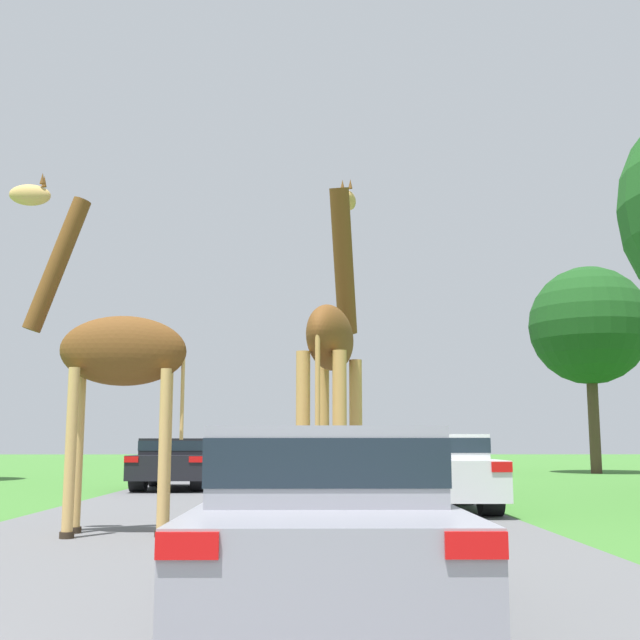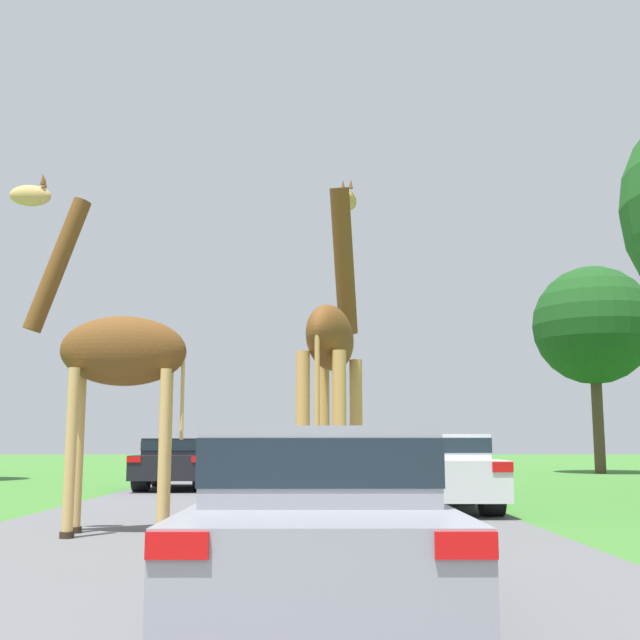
{
  "view_description": "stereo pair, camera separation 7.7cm",
  "coord_description": "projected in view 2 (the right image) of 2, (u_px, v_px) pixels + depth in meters",
  "views": [
    {
      "loc": [
        0.72,
        -0.93,
        1.23
      ],
      "look_at": [
        0.88,
        10.5,
        2.97
      ],
      "focal_mm": 45.0,
      "sensor_mm": 36.0,
      "label": 1
    },
    {
      "loc": [
        0.8,
        -0.93,
        1.23
      ],
      "look_at": [
        0.88,
        10.5,
        2.97
      ],
      "focal_mm": 45.0,
      "sensor_mm": 36.0,
      "label": 2
    }
  ],
  "objects": [
    {
      "name": "car_lead_maroon",
      "position": [
        319.0,
        514.0,
        5.85
      ],
      "size": [
        1.72,
        3.96,
        1.33
      ],
      "color": "gray",
      "rests_on": "ground"
    },
    {
      "name": "car_queue_right",
      "position": [
        325.0,
        457.0,
        26.4
      ],
      "size": [
        1.92,
        4.14,
        1.37
      ],
      "color": "#561914",
      "rests_on": "ground"
    },
    {
      "name": "giraffe_near_road",
      "position": [
        333.0,
        348.0,
        11.67
      ],
      "size": [
        1.03,
        2.75,
        5.53
      ],
      "rotation": [
        0.0,
        0.0,
        -0.23
      ],
      "color": "tan",
      "rests_on": "ground"
    },
    {
      "name": "giraffe_companion",
      "position": [
        116.0,
        353.0,
        11.02
      ],
      "size": [
        2.53,
        0.94,
        4.94
      ],
      "rotation": [
        0.0,
        0.0,
        1.7
      ],
      "color": "tan",
      "rests_on": "ground"
    },
    {
      "name": "car_far_ahead",
      "position": [
        180.0,
        461.0,
        21.32
      ],
      "size": [
        1.9,
        4.06,
        1.32
      ],
      "color": "black",
      "rests_on": "ground"
    },
    {
      "name": "car_queue_left",
      "position": [
        436.0,
        469.0,
        14.68
      ],
      "size": [
        1.85,
        4.07,
        1.36
      ],
      "color": "silver",
      "rests_on": "ground"
    },
    {
      "name": "road",
      "position": [
        294.0,
        475.0,
        30.38
      ],
      "size": [
        8.12,
        120.0,
        0.0
      ],
      "color": "#5B5B5E",
      "rests_on": "ground"
    },
    {
      "name": "car_verge_right",
      "position": [
        409.0,
        463.0,
        19.6
      ],
      "size": [
        1.71,
        4.53,
        1.34
      ],
      "color": "navy",
      "rests_on": "ground"
    },
    {
      "name": "tree_right_cluster",
      "position": [
        593.0,
        326.0,
        32.24
      ],
      "size": [
        4.76,
        4.76,
        8.27
      ],
      "color": "#4C3828",
      "rests_on": "ground"
    }
  ]
}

